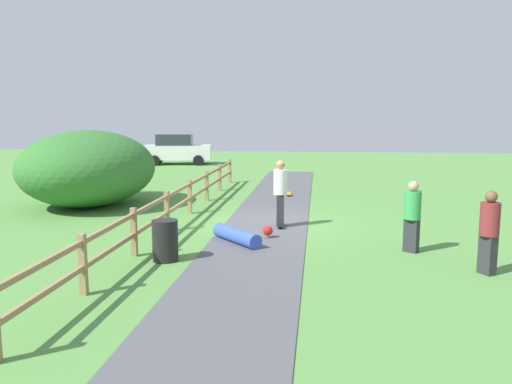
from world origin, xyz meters
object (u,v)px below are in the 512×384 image
Objects in this scene: skater_riding at (280,190)px; parked_car_white at (177,149)px; trash_bin at (165,240)px; skater_fallen at (239,235)px; bystander_green at (412,213)px; bush_large at (88,168)px; skateboard_loose at (288,193)px; bystander_maroon at (489,229)px.

parked_car_white is at bearing 113.67° from skater_riding.
skater_fallen is at bearing 52.08° from trash_bin.
skater_riding reaches higher than bystander_green.
bush_large is 7.54m from skateboard_loose.
bush_large reaches higher than skater_riding.
skater_fallen is (6.00, -4.72, -1.11)m from bush_large.
bush_large is at bearing 125.78° from trash_bin.
skater_riding reaches higher than skateboard_loose.
bush_large reaches higher than bystander_green.
bystander_maroon reaches higher than skater_fallen.
parked_car_white reaches higher than trash_bin.
skater_fallen is (1.35, 1.74, -0.25)m from trash_bin.
bystander_green is (-1.21, 1.56, -0.02)m from bystander_maroon.
bystander_maroon is (4.41, -3.88, -0.14)m from skater_riding.
skateboard_loose is 0.49× the size of bystander_green.
trash_bin is 1.10× the size of skateboard_loose.
bystander_maroon is at bearing -60.66° from parked_car_white.
skateboard_loose is at bearing 84.26° from skater_fallen.
bystander_green reaches higher than skater_fallen.
parked_car_white is (-12.31, 21.89, 0.03)m from bystander_maroon.
bush_large is at bearing 149.58° from bystander_maroon.
parked_car_white is (-7.90, 18.02, -0.11)m from skater_riding.
bystander_maroon is at bearing -19.89° from skater_fallen.
bush_large is 15.30m from parked_car_white.
trash_bin is 9.75m from skateboard_loose.
bush_large is 1.22× the size of parked_car_white.
trash_bin is 6.66m from bystander_maroon.
bystander_green is (5.44, 1.39, 0.46)m from trash_bin.
parked_car_white reaches higher than skater_riding.
bystander_green reaches higher than skateboard_loose.
skateboard_loose is 10.71m from bystander_maroon.
bystander_green is (10.09, -5.07, -0.40)m from bush_large.
trash_bin is at bearing 178.46° from bystander_maroon.
bush_large is 3.20× the size of bystander_maroon.
bush_large reaches higher than skater_fallen.
bystander_maroon is (4.51, -9.68, 0.84)m from skateboard_loose.
bystander_green is (3.20, -2.31, -0.16)m from skater_riding.
skateboard_loose is at bearing 114.97° from bystander_maroon.
trash_bin reaches higher than skateboard_loose.
bystander_maroon reaches higher than trash_bin.
bystander_maroon is at bearing -41.32° from skater_riding.
trash_bin is 0.20× the size of parked_car_white.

